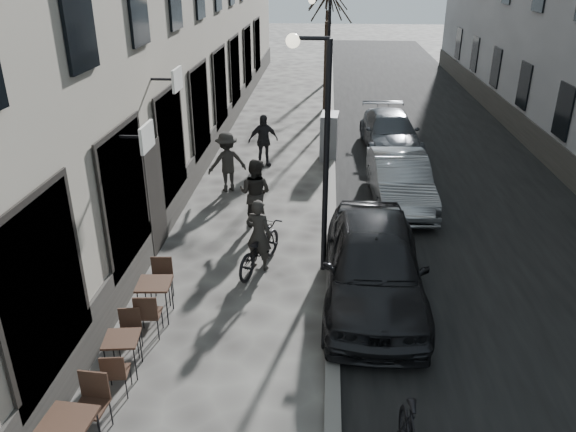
# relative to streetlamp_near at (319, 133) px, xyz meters

# --- Properties ---
(road) EXTENTS (7.30, 60.00, 0.00)m
(road) POSITION_rel_streetlamp_near_xyz_m (4.02, 10.00, -3.16)
(road) COLOR black
(road) RESTS_ON ground
(kerb) EXTENTS (0.25, 60.00, 0.12)m
(kerb) POSITION_rel_streetlamp_near_xyz_m (0.37, 10.00, -3.10)
(kerb) COLOR #65635E
(kerb) RESTS_ON ground
(streetlamp_near) EXTENTS (0.90, 0.28, 5.09)m
(streetlamp_near) POSITION_rel_streetlamp_near_xyz_m (0.00, 0.00, 0.00)
(streetlamp_near) COLOR black
(streetlamp_near) RESTS_ON ground
(streetlamp_far) EXTENTS (0.90, 0.28, 5.09)m
(streetlamp_far) POSITION_rel_streetlamp_near_xyz_m (0.00, 12.00, 0.00)
(streetlamp_far) COLOR black
(streetlamp_far) RESTS_ON ground
(tree_near) EXTENTS (2.40, 2.40, 5.70)m
(tree_near) POSITION_rel_streetlamp_near_xyz_m (0.07, 15.00, 1.50)
(tree_near) COLOR black
(tree_near) RESTS_ON ground
(bistro_set_b) EXTENTS (0.63, 1.41, 0.82)m
(bistro_set_b) POSITION_rel_streetlamp_near_xyz_m (-3.12, -3.70, -2.74)
(bistro_set_b) COLOR #311E15
(bistro_set_b) RESTS_ON ground
(bistro_set_c) EXTENTS (0.67, 1.57, 0.91)m
(bistro_set_c) POSITION_rel_streetlamp_near_xyz_m (-3.03, -2.10, -2.69)
(bistro_set_c) COLOR #311E15
(bistro_set_c) RESTS_ON ground
(utility_cabinet) EXTENTS (0.65, 1.08, 1.57)m
(utility_cabinet) POSITION_rel_streetlamp_near_xyz_m (0.27, 7.84, -2.37)
(utility_cabinet) COLOR slate
(utility_cabinet) RESTS_ON ground
(bicycle) EXTENTS (1.27, 2.05, 1.02)m
(bicycle) POSITION_rel_streetlamp_near_xyz_m (-1.27, -0.05, -2.65)
(bicycle) COLOR black
(bicycle) RESTS_ON ground
(cyclist_rider) EXTENTS (0.70, 0.57, 1.67)m
(cyclist_rider) POSITION_rel_streetlamp_near_xyz_m (-1.27, -0.05, -2.33)
(cyclist_rider) COLOR #272522
(cyclist_rider) RESTS_ON ground
(pedestrian_near) EXTENTS (1.05, 0.92, 1.82)m
(pedestrian_near) POSITION_rel_streetlamp_near_xyz_m (-1.62, 2.18, -2.25)
(pedestrian_near) COLOR black
(pedestrian_near) RESTS_ON ground
(pedestrian_mid) EXTENTS (1.34, 1.10, 1.80)m
(pedestrian_mid) POSITION_rel_streetlamp_near_xyz_m (-2.74, 4.57, -2.26)
(pedestrian_mid) COLOR #262421
(pedestrian_mid) RESTS_ON ground
(pedestrian_far) EXTENTS (1.11, 0.81, 1.75)m
(pedestrian_far) POSITION_rel_streetlamp_near_xyz_m (-1.92, 6.88, -2.28)
(pedestrian_far) COLOR black
(pedestrian_far) RESTS_ON ground
(car_near) EXTENTS (2.09, 4.96, 1.68)m
(car_near) POSITION_rel_streetlamp_near_xyz_m (1.17, -1.20, -2.32)
(car_near) COLOR black
(car_near) RESTS_ON ground
(car_mid) EXTENTS (1.67, 4.35, 1.41)m
(car_mid) POSITION_rel_streetlamp_near_xyz_m (2.27, 3.91, -2.45)
(car_mid) COLOR gray
(car_mid) RESTS_ON ground
(car_far) EXTENTS (2.12, 4.73, 1.35)m
(car_far) POSITION_rel_streetlamp_near_xyz_m (2.47, 8.87, -2.49)
(car_far) COLOR #3E4349
(car_far) RESTS_ON ground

